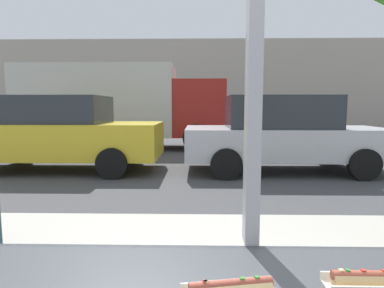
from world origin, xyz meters
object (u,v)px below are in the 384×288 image
parked_car_yellow (59,133)px  parked_car_silver (282,134)px  hotdog_tray_far (371,281)px  box_truck (120,103)px

parked_car_yellow → parked_car_silver: 5.10m
hotdog_tray_far → parked_car_silver: (1.42, 6.63, -0.14)m
hotdog_tray_far → parked_car_silver: size_ratio=0.05×
hotdog_tray_far → box_truck: bearing=106.7°
hotdog_tray_far → parked_car_silver: bearing=77.9°
parked_car_yellow → box_truck: box_truck is taller
parked_car_yellow → parked_car_silver: parked_car_yellow is taller
parked_car_silver → box_truck: box_truck is taller
parked_car_yellow → box_truck: bearing=84.2°
hotdog_tray_far → parked_car_yellow: parked_car_yellow is taller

